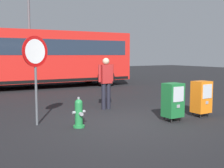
{
  "coord_description": "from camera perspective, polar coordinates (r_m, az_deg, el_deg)",
  "views": [
    {
      "loc": [
        -4.0,
        -5.82,
        1.77
      ],
      "look_at": [
        0.3,
        1.2,
        0.9
      ],
      "focal_mm": 44.61,
      "sensor_mm": 36.0,
      "label": 1
    }
  ],
  "objects": [
    {
      "name": "newspaper_box_primary",
      "position": [
        8.36,
        17.84,
        -2.52
      ],
      "size": [
        0.48,
        0.42,
        1.02
      ],
      "color": "black",
      "rests_on": "ground_plane"
    },
    {
      "name": "street_light_near_right",
      "position": [
        16.96,
        -16.75,
        15.58
      ],
      "size": [
        0.32,
        0.32,
        8.16
      ],
      "color": "#4C4F54",
      "rests_on": "ground_plane"
    },
    {
      "name": "bus_far",
      "position": [
        19.64,
        -15.85,
        5.61
      ],
      "size": [
        10.61,
        3.18,
        3.0
      ],
      "rotation": [
        0.0,
        0.0,
        0.05
      ],
      "color": "#4C5156",
      "rests_on": "ground_plane"
    },
    {
      "name": "stop_sign",
      "position": [
        7.13,
        -15.42,
        4.45
      ],
      "size": [
        0.71,
        0.31,
        2.23
      ],
      "color": "#4C4F54",
      "rests_on": "ground_plane"
    },
    {
      "name": "newspaper_box_secondary",
      "position": [
        7.58,
        12.37,
        -3.22
      ],
      "size": [
        0.48,
        0.42,
        1.02
      ],
      "color": "black",
      "rests_on": "ground_plane"
    },
    {
      "name": "fire_hydrant",
      "position": [
        6.85,
        -6.82,
        -5.96
      ],
      "size": [
        0.33,
        0.32,
        0.75
      ],
      "color": "#1E7238",
      "rests_on": "ground_plane"
    },
    {
      "name": "bus_near",
      "position": [
        15.4,
        -15.85,
        5.56
      ],
      "size": [
        10.62,
        3.24,
        3.0
      ],
      "rotation": [
        0.0,
        0.0,
        -0.06
      ],
      "color": "red",
      "rests_on": "ground_plane"
    },
    {
      "name": "ground_plane",
      "position": [
        7.28,
        2.95,
        -8.04
      ],
      "size": [
        60.0,
        60.0,
        0.0
      ],
      "primitive_type": "plane",
      "color": "black"
    },
    {
      "name": "pedestrian",
      "position": [
        8.98,
        -1.24,
        0.77
      ],
      "size": [
        0.55,
        0.22,
        1.67
      ],
      "color": "black",
      "rests_on": "ground_plane"
    }
  ]
}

